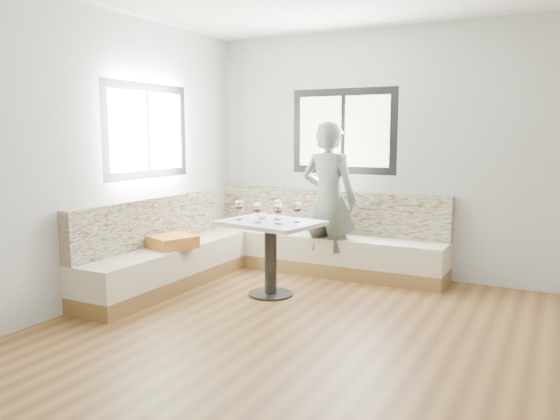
% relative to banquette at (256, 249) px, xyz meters
% --- Properties ---
extents(room, '(5.01, 5.01, 2.81)m').
position_rel_banquette_xyz_m(room, '(1.51, -1.55, 1.08)').
color(room, brown).
rests_on(room, ground).
extents(banquette, '(2.90, 2.80, 0.95)m').
position_rel_banquette_xyz_m(banquette, '(0.00, 0.00, 0.00)').
color(banquette, brown).
rests_on(banquette, ground).
extents(table, '(1.03, 0.86, 0.76)m').
position_rel_banquette_xyz_m(table, '(0.46, -0.51, 0.24)').
color(table, black).
rests_on(table, ground).
extents(person, '(0.66, 0.45, 1.76)m').
position_rel_banquette_xyz_m(person, '(0.69, 0.45, 0.55)').
color(person, '#5B645E').
rests_on(person, ground).
extents(olive_ramekin, '(0.10, 0.10, 0.04)m').
position_rel_banquette_xyz_m(olive_ramekin, '(0.34, -0.48, 0.45)').
color(olive_ramekin, white).
rests_on(olive_ramekin, table).
extents(wine_glass_a, '(0.10, 0.10, 0.21)m').
position_rel_banquette_xyz_m(wine_glass_a, '(0.15, -0.59, 0.58)').
color(wine_glass_a, white).
rests_on(wine_glass_a, table).
extents(wine_glass_b, '(0.10, 0.10, 0.21)m').
position_rel_banquette_xyz_m(wine_glass_b, '(0.41, -0.67, 0.58)').
color(wine_glass_b, white).
rests_on(wine_glass_b, table).
extents(wine_glass_c, '(0.10, 0.10, 0.21)m').
position_rel_banquette_xyz_m(wine_glass_c, '(0.62, -0.65, 0.58)').
color(wine_glass_c, white).
rests_on(wine_glass_c, table).
extents(wine_glass_d, '(0.10, 0.10, 0.21)m').
position_rel_banquette_xyz_m(wine_glass_d, '(0.48, -0.40, 0.58)').
color(wine_glass_d, white).
rests_on(wine_glass_d, table).
extents(wine_glass_e, '(0.10, 0.10, 0.21)m').
position_rel_banquette_xyz_m(wine_glass_e, '(0.74, -0.47, 0.58)').
color(wine_glass_e, white).
rests_on(wine_glass_e, table).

